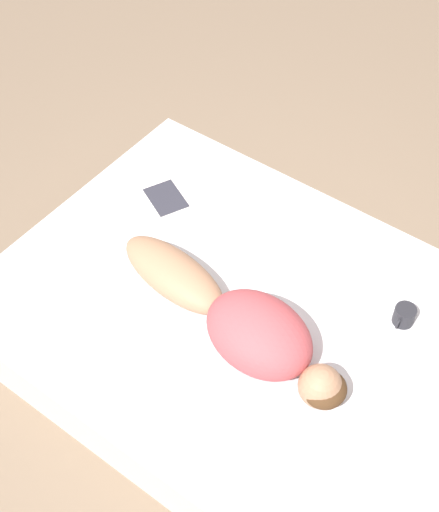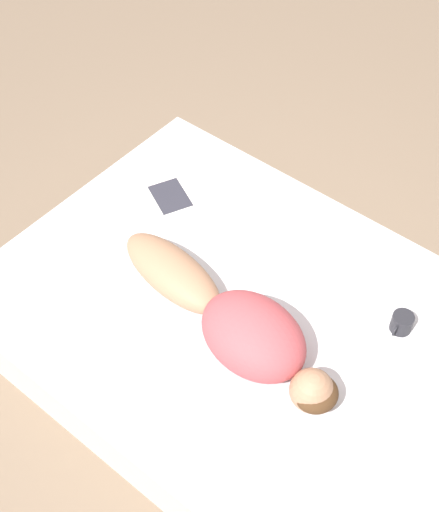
{
  "view_description": "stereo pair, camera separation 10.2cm",
  "coord_description": "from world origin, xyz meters",
  "views": [
    {
      "loc": [
        1.58,
        0.98,
        2.96
      ],
      "look_at": [
        -0.09,
        -0.26,
        0.53
      ],
      "focal_mm": 50.0,
      "sensor_mm": 36.0,
      "label": 1
    },
    {
      "loc": [
        1.52,
        1.06,
        2.96
      ],
      "look_at": [
        -0.09,
        -0.26,
        0.53
      ],
      "focal_mm": 50.0,
      "sensor_mm": 36.0,
      "label": 2
    }
  ],
  "objects": [
    {
      "name": "person",
      "position": [
        0.18,
        0.05,
        0.58
      ],
      "size": [
        0.42,
        1.22,
        0.24
      ],
      "rotation": [
        0.0,
        0.0,
        -0.13
      ],
      "color": "#A37556",
      "rests_on": "bed"
    },
    {
      "name": "coffee_mug",
      "position": [
        -0.3,
        0.56,
        0.52
      ],
      "size": [
        0.12,
        0.09,
        0.09
      ],
      "color": "#232328",
      "rests_on": "bed"
    },
    {
      "name": "bed",
      "position": [
        0.0,
        0.0,
        0.24
      ],
      "size": [
        1.59,
        2.26,
        0.48
      ],
      "color": "beige",
      "rests_on": "ground_plane"
    },
    {
      "name": "ground_plane",
      "position": [
        0.0,
        0.0,
        0.0
      ],
      "size": [
        12.0,
        12.0,
        0.0
      ],
      "primitive_type": "plane",
      "color": "#7A6651"
    },
    {
      "name": "open_magazine",
      "position": [
        -0.37,
        -0.66,
        0.48
      ],
      "size": [
        0.57,
        0.49,
        0.01
      ],
      "rotation": [
        0.0,
        0.0,
        -0.45
      ],
      "color": "silver",
      "rests_on": "bed"
    }
  ]
}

